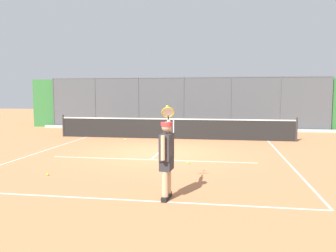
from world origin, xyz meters
The scene contains 8 objects.
ground_plane centered at (0.00, 0.00, 0.00)m, with size 60.00×60.00×0.00m, color #C67A4C.
court_line_markings centered at (0.00, 1.65, 0.00)m, with size 8.63×9.22×0.01m.
fence_backdrop centered at (0.00, -8.51, 1.48)m, with size 19.26×1.37×3.06m.
tennis_net centered at (0.00, -3.78, 0.49)m, with size 11.09×0.09×1.07m.
tennis_player centered at (-1.16, 5.21, 0.92)m, with size 0.40×1.36×1.87m.
tennis_ball_near_net centered at (2.24, 3.78, 0.03)m, with size 0.07×0.07×0.07m, color #CCDB33.
tennis_ball_mid_court centered at (2.10, -2.97, 0.03)m, with size 0.07×0.07×0.07m, color #D6E042.
tennis_ball_near_baseline centered at (-1.25, 1.73, 0.03)m, with size 0.07×0.07×0.07m, color #D6E042.
Camera 1 is at (-2.27, 11.90, 2.16)m, focal length 36.41 mm.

